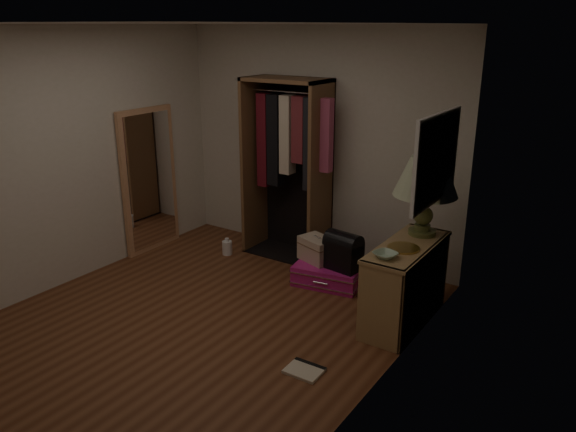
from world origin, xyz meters
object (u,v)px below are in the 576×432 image
object	(u,v)px
train_case	(317,249)
table_lamp	(426,178)
floor_mirror	(149,180)
pink_suitcase	(329,273)
console_bookshelf	(406,280)
open_wardrobe	(290,153)
black_bag	(343,250)
white_jug	(227,247)

from	to	relation	value
train_case	table_lamp	world-z (taller)	table_lamp
floor_mirror	train_case	size ratio (longest dim) A/B	3.85
floor_mirror	pink_suitcase	size ratio (longest dim) A/B	2.19
console_bookshelf	pink_suitcase	size ratio (longest dim) A/B	1.44
console_bookshelf	table_lamp	world-z (taller)	table_lamp
pink_suitcase	table_lamp	world-z (taller)	table_lamp
console_bookshelf	floor_mirror	world-z (taller)	floor_mirror
floor_mirror	table_lamp	xyz separation A→B (m)	(3.24, 0.33, 0.43)
open_wardrobe	table_lamp	xyz separation A→B (m)	(1.76, -0.44, 0.07)
pink_suitcase	black_bag	bearing A→B (deg)	-14.96
pink_suitcase	table_lamp	bearing A→B (deg)	-8.79
floor_mirror	pink_suitcase	world-z (taller)	floor_mirror
floor_mirror	table_lamp	distance (m)	3.29
console_bookshelf	floor_mirror	distance (m)	3.27
floor_mirror	black_bag	size ratio (longest dim) A/B	4.27
open_wardrobe	train_case	distance (m)	1.16
open_wardrobe	floor_mirror	xyz separation A→B (m)	(-1.49, -0.77, -0.37)
pink_suitcase	train_case	size ratio (longest dim) A/B	1.76
open_wardrobe	black_bag	xyz separation A→B (m)	(0.96, -0.47, -0.80)
pink_suitcase	black_bag	size ratio (longest dim) A/B	1.95
open_wardrobe	white_jug	bearing A→B (deg)	-143.72
console_bookshelf	train_case	size ratio (longest dim) A/B	2.54
open_wardrobe	pink_suitcase	distance (m)	1.44
table_lamp	open_wardrobe	bearing A→B (deg)	166.02
pink_suitcase	table_lamp	size ratio (longest dim) A/B	1.06
white_jug	floor_mirror	bearing A→B (deg)	-159.81
console_bookshelf	white_jug	distance (m)	2.39
white_jug	pink_suitcase	bearing A→B (deg)	-0.28
white_jug	train_case	bearing A→B (deg)	0.46
open_wardrobe	black_bag	size ratio (longest dim) A/B	5.15
train_case	white_jug	distance (m)	1.26
black_bag	table_lamp	bearing A→B (deg)	9.65
train_case	black_bag	size ratio (longest dim) A/B	1.11
black_bag	console_bookshelf	bearing A→B (deg)	-10.59
table_lamp	white_jug	size ratio (longest dim) A/B	3.57
open_wardrobe	white_jug	world-z (taller)	open_wardrobe
console_bookshelf	train_case	xyz separation A→B (m)	(-1.12, 0.29, -0.05)
open_wardrobe	pink_suitcase	xyz separation A→B (m)	(0.79, -0.45, -1.11)
train_case	open_wardrobe	bearing A→B (deg)	164.21
table_lamp	floor_mirror	bearing A→B (deg)	-174.19
open_wardrobe	floor_mirror	bearing A→B (deg)	-152.69
white_jug	open_wardrobe	bearing A→B (deg)	36.28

